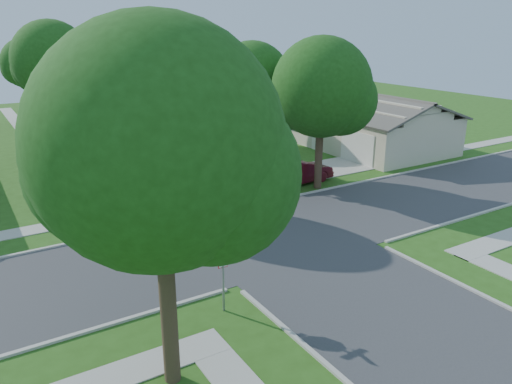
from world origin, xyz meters
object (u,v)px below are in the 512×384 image
object	(u,v)px
house_ne_near	(362,127)
car_curb_west	(60,106)
tree_e_mid	(176,62)
tree_ne_corner	(322,92)
tree_w_near	(99,86)
tree_sw_corner	(161,156)
car_driveway	(301,172)
tree_e_far	(126,57)
stop_sign_sw	(223,256)
stop_sign_ne	(291,156)
tree_w_mid	(53,64)
tree_w_far	(28,66)
house_ne_far	(246,99)
car_curb_east	(123,114)
tree_e_near	(253,84)

from	to	relation	value
house_ne_near	car_curb_west	world-z (taller)	house_ne_near
tree_e_mid	tree_ne_corner	world-z (taller)	tree_e_mid
tree_w_near	tree_ne_corner	bearing A→B (deg)	-23.56
tree_sw_corner	tree_ne_corner	size ratio (longest dim) A/B	1.10
tree_sw_corner	car_driveway	size ratio (longest dim) A/B	2.25
tree_e_far	car_curb_west	size ratio (longest dim) A/B	1.96
stop_sign_sw	stop_sign_ne	xyz separation A→B (m)	(9.40, 9.40, 0.00)
tree_w_mid	tree_w_far	distance (m)	13.04
house_ne_near	car_curb_west	bearing A→B (deg)	120.76
stop_sign_ne	house_ne_far	bearing A→B (deg)	65.07
stop_sign_sw	car_curb_east	world-z (taller)	stop_sign_sw
tree_e_far	car_driveway	size ratio (longest dim) A/B	2.05
stop_sign_ne	tree_e_far	size ratio (longest dim) A/B	0.34
tree_w_mid	tree_w_far	bearing A→B (deg)	90.05
tree_e_far	tree_w_far	xyz separation A→B (m)	(-9.40, -0.00, -0.47)
house_ne_near	tree_w_far	bearing A→B (deg)	131.90
car_curb_east	tree_w_mid	bearing A→B (deg)	-132.17
tree_w_far	tree_w_mid	bearing A→B (deg)	-89.95
stop_sign_sw	house_ne_near	distance (m)	25.98
tree_e_far	car_curb_east	distance (m)	6.13
tree_w_mid	tree_sw_corner	distance (m)	28.14
tree_e_mid	tree_sw_corner	xyz separation A→B (m)	(-12.19, -28.00, 0.01)
house_ne_near	car_curb_west	size ratio (longest dim) A/B	3.05
stop_sign_ne	car_driveway	xyz separation A→B (m)	(1.30, 0.80, -1.33)
stop_sign_ne	tree_ne_corner	xyz separation A→B (m)	(1.66, -0.49, 3.56)
stop_sign_ne	tree_w_near	bearing A→B (deg)	155.26
tree_sw_corner	stop_sign_ne	bearing A→B (deg)	43.94
house_ne_far	car_curb_east	world-z (taller)	house_ne_far
stop_sign_sw	tree_w_mid	world-z (taller)	tree_w_mid
stop_sign_sw	house_ne_far	xyz separation A→B (m)	(20.69, 33.70, -0.51)
tree_e_near	house_ne_far	size ratio (longest dim) A/B	0.61
stop_sign_ne	tree_ne_corner	world-z (taller)	tree_ne_corner
tree_sw_corner	car_curb_west	size ratio (longest dim) A/B	2.14
tree_w_mid	tree_e_far	bearing A→B (deg)	54.15
car_driveway	car_curb_west	bearing A→B (deg)	6.24
tree_e_far	car_driveway	distance (m)	29.02
tree_e_far	car_curb_west	xyz separation A→B (m)	(-5.95, 5.88, -5.33)
tree_e_mid	car_curb_west	world-z (taller)	tree_e_mid
tree_e_far	tree_w_mid	bearing A→B (deg)	-125.85
tree_w_far	house_ne_near	world-z (taller)	tree_w_far
house_ne_near	car_curb_east	world-z (taller)	house_ne_near
stop_sign_sw	car_curb_east	size ratio (longest dim) A/B	0.78
tree_w_far	house_ne_near	distance (m)	31.17
tree_w_mid	car_driveway	bearing A→B (deg)	-55.54
tree_ne_corner	house_ne_far	distance (m)	26.91
tree_w_mid	car_driveway	xyz separation A→B (m)	(10.64, -15.51, -5.79)
car_driveway	tree_e_mid	bearing A→B (deg)	-1.01
tree_w_near	car_curb_west	distance (m)	31.55
tree_w_near	tree_w_far	bearing A→B (deg)	90.01
tree_e_near	stop_sign_sw	bearing A→B (deg)	-124.59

